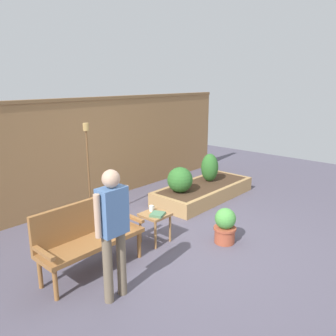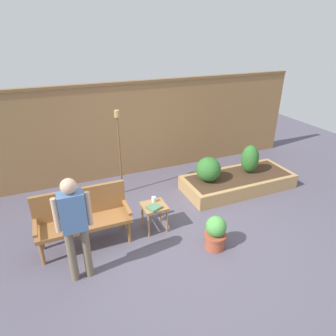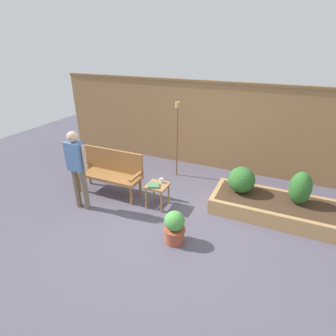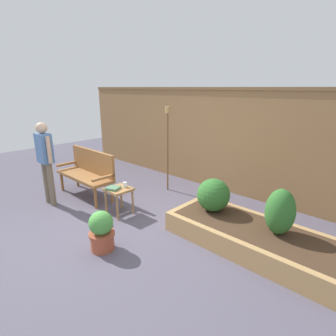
% 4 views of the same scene
% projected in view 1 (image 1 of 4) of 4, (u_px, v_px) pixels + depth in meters
% --- Properties ---
extents(ground_plane, '(14.00, 14.00, 0.00)m').
position_uv_depth(ground_plane, '(184.00, 241.00, 5.36)').
color(ground_plane, '#514C5B').
extents(fence_back, '(8.40, 0.14, 2.16)m').
position_uv_depth(fence_back, '(85.00, 151.00, 6.76)').
color(fence_back, olive).
rests_on(fence_back, ground_plane).
extents(garden_bench, '(1.44, 0.48, 0.94)m').
position_uv_depth(garden_bench, '(88.00, 232.00, 4.43)').
color(garden_bench, '#936033').
rests_on(garden_bench, ground_plane).
extents(side_table, '(0.40, 0.40, 0.48)m').
position_uv_depth(side_table, '(155.00, 218.00, 5.23)').
color(side_table, '#9E7042').
rests_on(side_table, ground_plane).
extents(cup_on_table, '(0.11, 0.07, 0.09)m').
position_uv_depth(cup_on_table, '(152.00, 208.00, 5.30)').
color(cup_on_table, white).
rests_on(cup_on_table, side_table).
extents(book_on_table, '(0.27, 0.26, 0.04)m').
position_uv_depth(book_on_table, '(158.00, 214.00, 5.12)').
color(book_on_table, '#4C7A56').
rests_on(book_on_table, side_table).
extents(potted_boxwood, '(0.35, 0.35, 0.57)m').
position_uv_depth(potted_boxwood, '(225.00, 225.00, 5.23)').
color(potted_boxwood, '#A84C33').
rests_on(potted_boxwood, ground_plane).
extents(raised_planter_bed, '(2.40, 1.00, 0.30)m').
position_uv_depth(raised_planter_bed, '(204.00, 191.00, 7.28)').
color(raised_planter_bed, '#AD8451').
rests_on(raised_planter_bed, ground_plane).
extents(shrub_near_bench, '(0.51, 0.51, 0.51)m').
position_uv_depth(shrub_near_bench, '(180.00, 180.00, 6.71)').
color(shrub_near_bench, brown).
rests_on(shrub_near_bench, raised_planter_bed).
extents(shrub_far_corner, '(0.38, 0.38, 0.62)m').
position_uv_depth(shrub_far_corner, '(210.00, 167.00, 7.43)').
color(shrub_far_corner, brown).
rests_on(shrub_far_corner, raised_planter_bed).
extents(tiki_torch, '(0.10, 0.10, 1.78)m').
position_uv_depth(tiki_torch, '(88.00, 156.00, 5.82)').
color(tiki_torch, brown).
rests_on(tiki_torch, ground_plane).
extents(person_by_bench, '(0.47, 0.20, 1.56)m').
position_uv_depth(person_by_bench, '(113.00, 224.00, 3.73)').
color(person_by_bench, '#70604C').
rests_on(person_by_bench, ground_plane).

